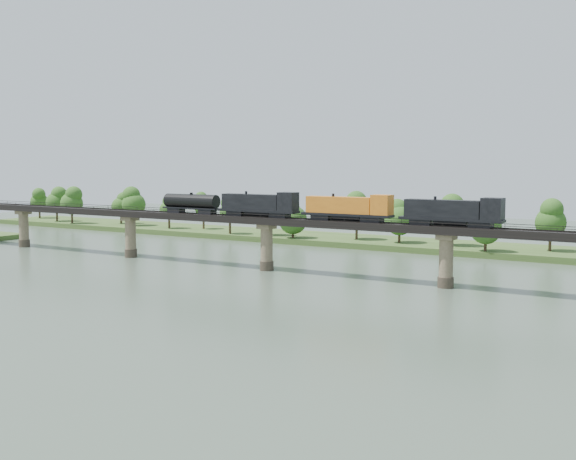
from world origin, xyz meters
The scene contains 6 objects.
ground centered at (0.00, 0.00, 0.00)m, with size 400.00×400.00×0.00m, color #39493B.
far_bank centered at (0.00, 85.00, 0.80)m, with size 300.00×24.00×1.60m, color #334E1F.
bridge centered at (0.00, 30.00, 5.46)m, with size 236.00×30.00×11.50m.
bridge_superstructure centered at (0.00, 30.00, 11.79)m, with size 220.00×4.90×0.75m.
far_treeline centered at (-8.21, 80.52, 8.83)m, with size 289.06×17.54×13.60m.
freight_train centered at (12.25, 30.00, 14.09)m, with size 78.80×3.07×5.42m.
Camera 1 is at (85.68, -97.47, 23.43)m, focal length 45.00 mm.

